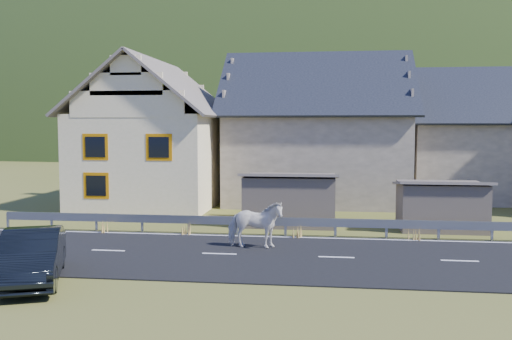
# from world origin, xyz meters

# --- Properties ---
(ground) EXTENTS (160.00, 160.00, 0.00)m
(ground) POSITION_xyz_m (0.00, 0.00, 0.00)
(ground) COLOR #495018
(ground) RESTS_ON ground
(road) EXTENTS (60.00, 7.00, 0.04)m
(road) POSITION_xyz_m (0.00, 0.00, 0.02)
(road) COLOR black
(road) RESTS_ON ground
(lane_markings) EXTENTS (60.00, 6.60, 0.01)m
(lane_markings) POSITION_xyz_m (0.00, 0.00, 0.04)
(lane_markings) COLOR silver
(lane_markings) RESTS_ON road
(guardrail) EXTENTS (28.10, 0.09, 0.75)m
(guardrail) POSITION_xyz_m (-0.00, 3.68, 0.56)
(guardrail) COLOR #93969B
(guardrail) RESTS_ON ground
(shed_left) EXTENTS (4.30, 3.30, 2.40)m
(shed_left) POSITION_xyz_m (-2.00, 6.50, 1.10)
(shed_left) COLOR #67594C
(shed_left) RESTS_ON ground
(shed_right) EXTENTS (3.80, 2.90, 2.20)m
(shed_right) POSITION_xyz_m (4.50, 6.00, 1.00)
(shed_right) COLOR #67594C
(shed_right) RESTS_ON ground
(house_cream) EXTENTS (7.80, 9.80, 8.30)m
(house_cream) POSITION_xyz_m (-10.00, 12.00, 4.36)
(house_cream) COLOR #FEE6B8
(house_cream) RESTS_ON ground
(house_stone_a) EXTENTS (10.80, 9.80, 8.90)m
(house_stone_a) POSITION_xyz_m (-1.00, 15.00, 4.63)
(house_stone_a) COLOR tan
(house_stone_a) RESTS_ON ground
(house_stone_b) EXTENTS (9.80, 8.80, 8.10)m
(house_stone_b) POSITION_xyz_m (9.00, 17.00, 4.24)
(house_stone_b) COLOR tan
(house_stone_b) RESTS_ON ground
(mountain) EXTENTS (440.00, 280.00, 260.00)m
(mountain) POSITION_xyz_m (5.00, 180.00, -20.00)
(mountain) COLOR #203F13
(mountain) RESTS_ON ground
(conifer_patch) EXTENTS (76.00, 50.00, 28.00)m
(conifer_patch) POSITION_xyz_m (-55.00, 110.00, 6.00)
(conifer_patch) COLOR black
(conifer_patch) RESTS_ON ground
(horse) EXTENTS (0.94, 2.04, 1.72)m
(horse) POSITION_xyz_m (-2.90, 1.08, 0.90)
(horse) COLOR silver
(horse) RESTS_ON road
(car) EXTENTS (3.15, 4.78, 1.49)m
(car) POSITION_xyz_m (-8.67, -4.00, 0.74)
(car) COLOR black
(car) RESTS_ON ground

